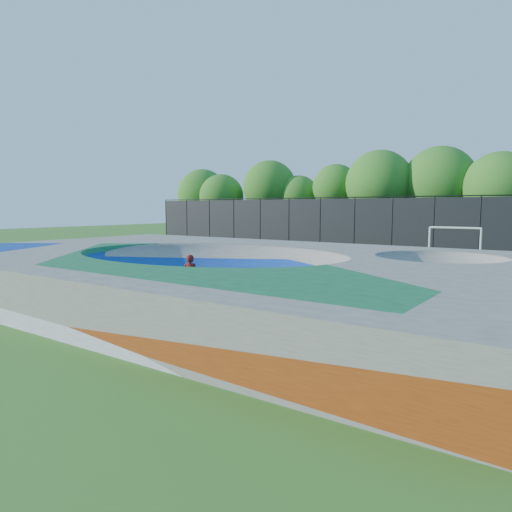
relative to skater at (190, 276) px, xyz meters
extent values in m
plane|color=#30641B|center=(-0.28, 1.32, -0.77)|extent=(120.00, 120.00, 0.00)
cube|color=gray|center=(-0.28, 1.32, -0.02)|extent=(22.00, 14.00, 1.50)
imported|color=red|center=(0.00, 0.00, 0.00)|extent=(0.67, 0.59, 1.54)
cube|color=black|center=(0.00, 0.00, -0.75)|extent=(0.79, 0.56, 0.05)
cylinder|color=silver|center=(3.52, 18.13, 0.21)|extent=(0.12, 0.12, 1.96)
cylinder|color=silver|center=(6.46, 18.13, 0.21)|extent=(0.12, 0.12, 1.96)
cylinder|color=silver|center=(4.99, 18.13, 1.19)|extent=(2.93, 0.12, 0.12)
cylinder|color=black|center=(-24.28, 22.32, 1.23)|extent=(0.09, 0.09, 4.00)
cylinder|color=black|center=(-21.28, 22.32, 1.23)|extent=(0.09, 0.09, 4.00)
cylinder|color=black|center=(-18.28, 22.32, 1.23)|extent=(0.09, 0.09, 4.00)
cylinder|color=black|center=(-15.28, 22.32, 1.23)|extent=(0.09, 0.09, 4.00)
cylinder|color=black|center=(-12.28, 22.32, 1.23)|extent=(0.09, 0.09, 4.00)
cylinder|color=black|center=(-9.28, 22.32, 1.23)|extent=(0.09, 0.09, 4.00)
cylinder|color=black|center=(-6.28, 22.32, 1.23)|extent=(0.09, 0.09, 4.00)
cylinder|color=black|center=(-3.28, 22.32, 1.23)|extent=(0.09, 0.09, 4.00)
cylinder|color=black|center=(-0.28, 22.32, 1.23)|extent=(0.09, 0.09, 4.00)
cylinder|color=black|center=(2.72, 22.32, 1.23)|extent=(0.09, 0.09, 4.00)
cylinder|color=black|center=(5.72, 22.32, 1.23)|extent=(0.09, 0.09, 4.00)
cube|color=black|center=(-0.28, 22.32, 1.23)|extent=(48.00, 0.03, 3.80)
cylinder|color=black|center=(-0.28, 22.32, 3.23)|extent=(48.00, 0.08, 0.08)
cylinder|color=#453722|center=(-24.42, 28.28, 0.53)|extent=(0.44, 0.44, 2.60)
sphere|color=#2D691B|center=(-24.42, 28.28, 3.98)|extent=(5.73, 5.73, 5.73)
cylinder|color=#453722|center=(-20.39, 26.80, 0.53)|extent=(0.44, 0.44, 2.60)
sphere|color=#2D691B|center=(-20.39, 26.80, 3.62)|extent=(4.77, 4.77, 4.77)
cylinder|color=#453722|center=(-14.87, 27.80, 0.85)|extent=(0.44, 0.44, 3.23)
sphere|color=#2D691B|center=(-14.87, 27.80, 4.51)|extent=(5.45, 5.45, 5.45)
cylinder|color=#453722|center=(-11.81, 28.40, 0.63)|extent=(0.44, 0.44, 2.80)
sphere|color=#2D691B|center=(-11.81, 28.40, 3.57)|extent=(4.11, 4.11, 4.11)
cylinder|color=#453722|center=(-7.48, 27.74, 0.98)|extent=(0.44, 0.44, 3.50)
sphere|color=#2D691B|center=(-7.48, 27.74, 4.33)|extent=(4.27, 4.27, 4.27)
cylinder|color=#453722|center=(-2.85, 26.48, 0.76)|extent=(0.44, 0.44, 3.07)
sphere|color=#2D691B|center=(-2.85, 26.48, 4.44)|extent=(5.70, 5.70, 5.70)
cylinder|color=#453722|center=(1.70, 27.89, 0.74)|extent=(0.44, 0.44, 3.01)
sphere|color=#2D691B|center=(1.70, 27.89, 4.46)|extent=(5.91, 5.91, 5.91)
cylinder|color=#453722|center=(6.21, 26.99, 0.61)|extent=(0.44, 0.44, 2.76)
sphere|color=#2D691B|center=(6.21, 26.99, 3.96)|extent=(5.26, 5.26, 5.26)
camera|label=1|loc=(10.93, -11.66, 2.38)|focal=32.00mm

